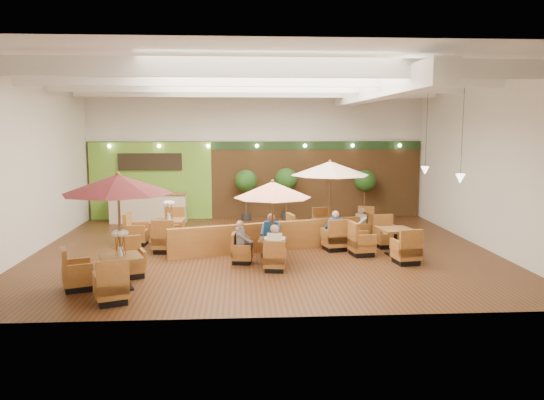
{
  "coord_description": "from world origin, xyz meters",
  "views": [
    {
      "loc": [
        -0.74,
        -16.25,
        3.81
      ],
      "look_at": [
        0.3,
        0.5,
        1.5
      ],
      "focal_mm": 35.0,
      "sensor_mm": 36.0,
      "label": 1
    }
  ],
  "objects": [
    {
      "name": "diner_2",
      "position": [
        -0.68,
        -1.66,
        0.75
      ],
      "size": [
        0.31,
        0.38,
        0.77
      ],
      "rotation": [
        0.0,
        0.0,
        4.74
      ],
      "color": "gray",
      "rests_on": "ground"
    },
    {
      "name": "table_5",
      "position": [
        3.84,
        1.63,
        0.35
      ],
      "size": [
        1.05,
        2.6,
        0.92
      ],
      "rotation": [
        0.0,
        0.0,
        -0.34
      ],
      "color": "brown",
      "rests_on": "ground"
    },
    {
      "name": "service_counter",
      "position": [
        -4.4,
        5.1,
        0.58
      ],
      "size": [
        3.0,
        0.75,
        1.18
      ],
      "color": "beige",
      "rests_on": "ground"
    },
    {
      "name": "topiary_1",
      "position": [
        1.19,
        5.3,
        1.61
      ],
      "size": [
        0.93,
        0.93,
        2.16
      ],
      "color": "black",
      "rests_on": "ground"
    },
    {
      "name": "topiary_0",
      "position": [
        -0.46,
        5.3,
        1.56
      ],
      "size": [
        0.9,
        0.9,
        2.09
      ],
      "color": "black",
      "rests_on": "ground"
    },
    {
      "name": "diner_3",
      "position": [
        2.2,
        -0.26,
        0.76
      ],
      "size": [
        0.42,
        0.35,
        0.8
      ],
      "rotation": [
        0.0,
        0.0,
        0.14
      ],
      "color": "#2966B5",
      "rests_on": "ground"
    },
    {
      "name": "diner_1",
      "position": [
        0.18,
        -0.79,
        0.76
      ],
      "size": [
        0.43,
        0.39,
        0.81
      ],
      "rotation": [
        0.0,
        0.0,
        2.89
      ],
      "color": "#2966B5",
      "rests_on": "ground"
    },
    {
      "name": "table_1",
      "position": [
        0.13,
        -1.66,
        1.72
      ],
      "size": [
        2.27,
        2.36,
        2.37
      ],
      "rotation": [
        0.0,
        0.0,
        -0.13
      ],
      "color": "brown",
      "rests_on": "ground"
    },
    {
      "name": "diner_4",
      "position": [
        3.22,
        0.76,
        0.73
      ],
      "size": [
        0.37,
        0.4,
        0.73
      ],
      "rotation": [
        0.0,
        0.0,
        1.92
      ],
      "color": "white",
      "rests_on": "ground"
    },
    {
      "name": "room",
      "position": [
        0.25,
        1.22,
        3.63
      ],
      "size": [
        14.04,
        14.0,
        5.52
      ],
      "color": "#381E0F",
      "rests_on": "ground"
    },
    {
      "name": "diner_0",
      "position": [
        0.18,
        -2.52,
        0.76
      ],
      "size": [
        0.41,
        0.33,
        0.81
      ],
      "rotation": [
        0.0,
        0.0,
        -0.06
      ],
      "color": "white",
      "rests_on": "ground"
    },
    {
      "name": "table_0",
      "position": [
        -3.61,
        -3.89,
        1.98
      ],
      "size": [
        2.75,
        2.91,
        2.79
      ],
      "rotation": [
        0.0,
        0.0,
        0.38
      ],
      "color": "brown",
      "rests_on": "ground"
    },
    {
      "name": "table_2",
      "position": [
        2.2,
        0.76,
        1.88
      ],
      "size": [
        2.83,
        2.83,
        2.77
      ],
      "rotation": [
        0.0,
        0.0,
        0.23
      ],
      "color": "brown",
      "rests_on": "ground"
    },
    {
      "name": "table_3",
      "position": [
        -3.31,
        0.86,
        0.47
      ],
      "size": [
        1.92,
        2.84,
        1.61
      ],
      "rotation": [
        0.0,
        0.0,
        -0.07
      ],
      "color": "brown",
      "rests_on": "ground"
    },
    {
      "name": "table_4",
      "position": [
        3.62,
        -0.97,
        0.38
      ],
      "size": [
        1.93,
        2.81,
        1.02
      ],
      "rotation": [
        0.0,
        0.0,
        0.15
      ],
      "color": "brown",
      "rests_on": "ground"
    },
    {
      "name": "booth_divider",
      "position": [
        0.27,
        -0.19,
        0.45
      ],
      "size": [
        6.27,
        2.08,
        0.9
      ],
      "primitive_type": "cube",
      "rotation": [
        0.0,
        0.0,
        0.3
      ],
      "color": "brown",
      "rests_on": "ground"
    },
    {
      "name": "topiary_2",
      "position": [
        4.46,
        5.3,
        1.53
      ],
      "size": [
        0.88,
        0.88,
        2.05
      ],
      "color": "black",
      "rests_on": "ground"
    }
  ]
}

